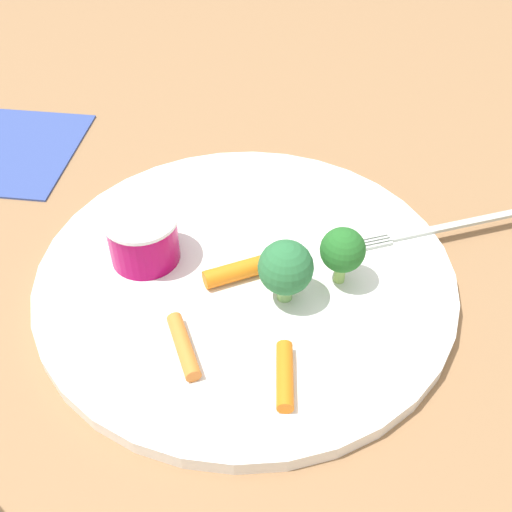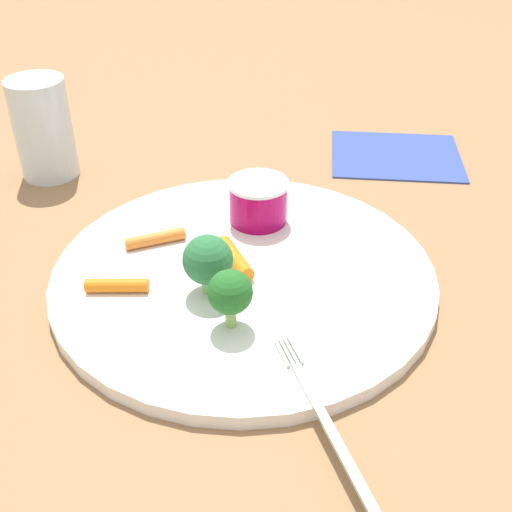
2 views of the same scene
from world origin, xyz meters
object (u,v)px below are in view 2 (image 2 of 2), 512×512
(sauce_cup, at_px, (258,201))
(carrot_stick_1, at_px, (155,239))
(drinking_glass, at_px, (43,129))
(broccoli_floret_0, at_px, (208,261))
(broccoli_floret_1, at_px, (230,293))
(carrot_stick_2, at_px, (117,286))
(fork, at_px, (327,424))
(carrot_stick_0, at_px, (237,257))
(plate, at_px, (244,275))
(napkin, at_px, (396,155))

(sauce_cup, height_order, carrot_stick_1, sauce_cup)
(carrot_stick_1, xyz_separation_m, drinking_glass, (-0.20, 0.05, 0.04))
(sauce_cup, distance_m, carrot_stick_1, 0.10)
(broccoli_floret_0, relative_size, broccoli_floret_1, 1.05)
(carrot_stick_2, height_order, fork, carrot_stick_2)
(carrot_stick_2, bearing_deg, drinking_glass, 150.50)
(broccoli_floret_1, height_order, carrot_stick_2, broccoli_floret_1)
(broccoli_floret_1, relative_size, carrot_stick_0, 0.91)
(broccoli_floret_1, bearing_deg, plate, 117.10)
(carrot_stick_2, bearing_deg, broccoli_floret_0, 33.71)
(plate, relative_size, carrot_stick_1, 6.03)
(broccoli_floret_0, bearing_deg, carrot_stick_1, 160.88)
(sauce_cup, distance_m, drinking_glass, 0.25)
(carrot_stick_1, distance_m, fork, 0.24)
(broccoli_floret_0, bearing_deg, napkin, 87.10)
(carrot_stick_1, relative_size, napkin, 0.37)
(carrot_stick_0, relative_size, drinking_glass, 0.50)
(fork, bearing_deg, broccoli_floret_0, 154.73)
(napkin, bearing_deg, fork, -72.32)
(broccoli_floret_0, bearing_deg, sauce_cup, 103.75)
(plate, distance_m, drinking_glass, 0.29)
(broccoli_floret_0, xyz_separation_m, broccoli_floret_1, (0.04, -0.02, 0.00))
(broccoli_floret_0, bearing_deg, drinking_glass, 163.52)
(carrot_stick_0, bearing_deg, plate, -20.53)
(fork, xyz_separation_m, napkin, (-0.13, 0.40, -0.01))
(plate, xyz_separation_m, fork, (0.14, -0.11, 0.01))
(carrot_stick_2, bearing_deg, sauce_cup, 77.51)
(carrot_stick_0, bearing_deg, drinking_glass, 171.86)
(broccoli_floret_1, bearing_deg, carrot_stick_0, 121.98)
(broccoli_floret_1, relative_size, drinking_glass, 0.45)
(broccoli_floret_0, relative_size, fork, 0.36)
(drinking_glass, distance_m, napkin, 0.39)
(broccoli_floret_0, xyz_separation_m, napkin, (0.02, 0.33, -0.04))
(carrot_stick_2, bearing_deg, carrot_stick_0, 55.51)
(plate, height_order, broccoli_floret_0, broccoli_floret_0)
(carrot_stick_0, bearing_deg, sauce_cup, 109.21)
(carrot_stick_1, bearing_deg, napkin, 72.20)
(sauce_cup, xyz_separation_m, broccoli_floret_0, (0.03, -0.11, 0.01))
(fork, bearing_deg, sauce_cup, 133.63)
(plate, bearing_deg, broccoli_floret_1, -62.90)
(plate, xyz_separation_m, broccoli_floret_0, (-0.01, -0.04, 0.04))
(napkin, bearing_deg, broccoli_floret_0, -92.90)
(fork, bearing_deg, carrot_stick_0, 142.99)
(carrot_stick_0, distance_m, carrot_stick_1, 0.08)
(sauce_cup, distance_m, carrot_stick_0, 0.07)
(carrot_stick_0, height_order, carrot_stick_1, carrot_stick_0)
(sauce_cup, xyz_separation_m, carrot_stick_1, (-0.05, -0.08, -0.01))
(plate, xyz_separation_m, carrot_stick_1, (-0.09, -0.01, 0.01))
(broccoli_floret_1, xyz_separation_m, carrot_stick_2, (-0.10, -0.02, -0.02))
(plate, height_order, carrot_stick_2, carrot_stick_2)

